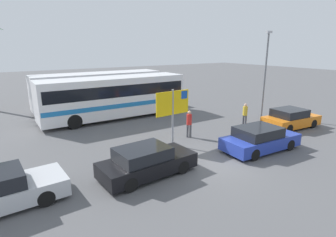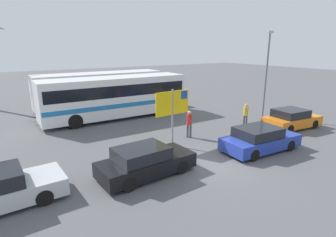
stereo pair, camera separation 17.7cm
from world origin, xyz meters
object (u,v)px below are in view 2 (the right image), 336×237
(car_orange, at_px, (292,119))
(pedestrian_crossing_lot, at_px, (246,113))
(bus_front_coach, at_px, (115,95))
(bus_rear_coach, at_px, (100,88))
(car_blue, at_px, (260,139))
(pedestrian_near_sign, at_px, (189,122))
(car_black, at_px, (145,162))
(ferry_sign, at_px, (173,105))

(car_orange, distance_m, pedestrian_crossing_lot, 3.09)
(car_orange, bearing_deg, bus_front_coach, 139.87)
(bus_front_coach, height_order, bus_rear_coach, same)
(pedestrian_crossing_lot, bearing_deg, car_blue, 38.09)
(car_orange, bearing_deg, car_blue, -158.08)
(bus_rear_coach, bearing_deg, car_blue, -76.11)
(bus_front_coach, distance_m, pedestrian_near_sign, 7.18)
(bus_rear_coach, relative_size, pedestrian_crossing_lot, 6.85)
(car_blue, height_order, pedestrian_crossing_lot, pedestrian_crossing_lot)
(bus_rear_coach, bearing_deg, car_black, -101.67)
(car_black, distance_m, pedestrian_crossing_lot, 9.75)
(bus_front_coach, bearing_deg, pedestrian_near_sign, -74.16)
(bus_front_coach, relative_size, car_orange, 2.70)
(bus_rear_coach, bearing_deg, ferry_sign, -89.16)
(ferry_sign, bearing_deg, car_orange, -14.74)
(car_black, bearing_deg, pedestrian_near_sign, 29.84)
(bus_front_coach, bearing_deg, pedestrian_crossing_lot, -46.89)
(pedestrian_near_sign, bearing_deg, car_black, -17.13)
(pedestrian_near_sign, bearing_deg, bus_rear_coach, -131.08)
(bus_front_coach, bearing_deg, car_orange, -45.08)
(bus_rear_coach, distance_m, ferry_sign, 11.48)
(pedestrian_near_sign, bearing_deg, ferry_sign, -28.86)
(bus_front_coach, height_order, ferry_sign, ferry_sign)
(bus_front_coach, xyz_separation_m, car_blue, (3.79, -10.64, -1.15))
(ferry_sign, height_order, car_orange, ferry_sign)
(car_orange, relative_size, car_black, 0.96)
(car_orange, bearing_deg, pedestrian_near_sign, 167.79)
(bus_front_coach, distance_m, car_black, 10.32)
(bus_front_coach, height_order, pedestrian_near_sign, bus_front_coach)
(car_orange, height_order, car_blue, same)
(bus_front_coach, relative_size, ferry_sign, 3.47)
(car_blue, bearing_deg, bus_front_coach, 112.84)
(bus_rear_coach, height_order, car_blue, bus_rear_coach)
(pedestrian_near_sign, bearing_deg, car_orange, 112.47)
(bus_rear_coach, xyz_separation_m, car_orange, (8.85, -13.02, -1.15))
(car_black, height_order, pedestrian_crossing_lot, pedestrian_crossing_lot)
(ferry_sign, bearing_deg, bus_rear_coach, 86.26)
(bus_rear_coach, xyz_separation_m, pedestrian_crossing_lot, (6.47, -11.08, -0.83))
(car_blue, relative_size, pedestrian_crossing_lot, 2.72)
(pedestrian_crossing_lot, bearing_deg, car_orange, 127.59)
(pedestrian_crossing_lot, distance_m, pedestrian_near_sign, 4.71)
(car_orange, distance_m, car_black, 11.74)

